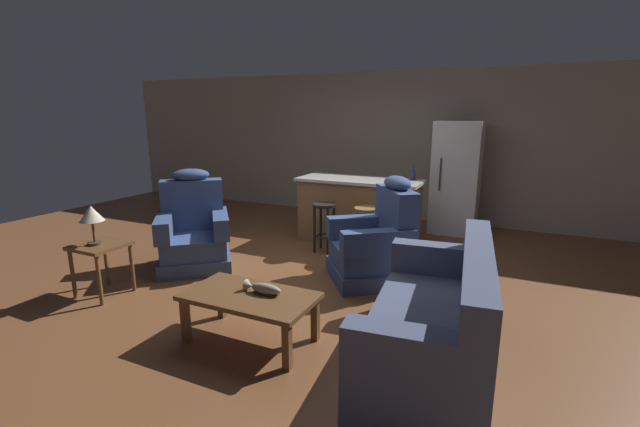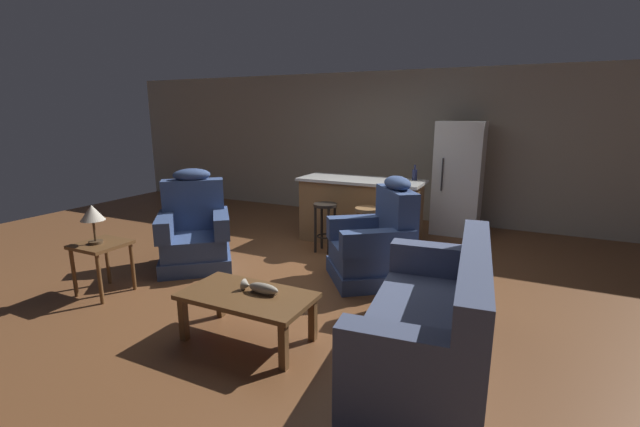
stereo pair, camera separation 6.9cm
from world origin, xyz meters
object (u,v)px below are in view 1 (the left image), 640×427
at_px(table_lamp, 91,215).
at_px(bar_stool_left, 324,218).
at_px(kitchen_island, 359,211).
at_px(refrigerator, 456,178).
at_px(fish_figurine, 263,288).
at_px(couch, 437,323).
at_px(recliner_near_island, 377,244).
at_px(bottle_tall_green, 413,174).
at_px(end_table, 101,253).
at_px(bar_stool_right, 366,223).
at_px(coffee_table, 250,300).
at_px(recliner_near_lamp, 194,233).

bearing_deg(table_lamp, bar_stool_left, 56.99).
bearing_deg(kitchen_island, refrigerator, 45.37).
height_order(fish_figurine, couch, couch).
xyz_separation_m(recliner_near_island, table_lamp, (-2.49, -1.68, 0.45)).
height_order(fish_figurine, table_lamp, table_lamp).
bearing_deg(kitchen_island, table_lamp, -121.14).
xyz_separation_m(recliner_near_island, bottle_tall_green, (0.02, 1.55, 0.61)).
distance_m(fish_figurine, recliner_near_island, 1.76).
bearing_deg(fish_figurine, bar_stool_left, 102.60).
height_order(end_table, bar_stool_right, bar_stool_right).
height_order(table_lamp, refrigerator, refrigerator).
bearing_deg(table_lamp, bar_stool_right, 47.73).
height_order(coffee_table, bar_stool_right, bar_stool_right).
distance_m(couch, end_table, 3.42).
distance_m(coffee_table, kitchen_island, 3.07).
bearing_deg(recliner_near_island, recliner_near_lamp, -23.30).
xyz_separation_m(coffee_table, bar_stool_left, (-0.44, 2.44, 0.11)).
relative_size(recliner_near_island, bottle_tall_green, 5.58).
distance_m(coffee_table, recliner_near_island, 1.85).
xyz_separation_m(coffee_table, table_lamp, (-1.97, 0.09, 0.50)).
relative_size(couch, refrigerator, 1.12).
bearing_deg(bar_stool_left, end_table, -123.04).
bearing_deg(bottle_tall_green, couch, -72.88).
relative_size(couch, end_table, 3.53).
bearing_deg(end_table, recliner_near_lamp, 76.88).
distance_m(recliner_near_island, refrigerator, 2.59).
bearing_deg(bar_stool_right, refrigerator, 65.08).
height_order(recliner_near_island, refrigerator, refrigerator).
distance_m(recliner_near_island, table_lamp, 3.04).
xyz_separation_m(couch, refrigerator, (-0.46, 3.96, 0.54)).
height_order(refrigerator, bottle_tall_green, refrigerator).
xyz_separation_m(fish_figurine, refrigerator, (0.93, 4.20, 0.42)).
relative_size(fish_figurine, couch, 0.17).
relative_size(fish_figurine, bar_stool_left, 0.50).
bearing_deg(bar_stool_right, coffee_table, -93.91).
relative_size(end_table, bar_stool_right, 0.82).
distance_m(bar_stool_left, refrigerator, 2.38).
distance_m(table_lamp, refrigerator, 5.13).
distance_m(fish_figurine, recliner_near_lamp, 2.13).
height_order(bar_stool_left, refrigerator, refrigerator).
xyz_separation_m(bar_stool_right, bottle_tall_green, (0.38, 0.88, 0.56)).
distance_m(bar_stool_left, bottle_tall_green, 1.44).
relative_size(couch, kitchen_island, 1.10).
height_order(kitchen_island, bar_stool_right, kitchen_island).
xyz_separation_m(fish_figurine, end_table, (-2.03, 0.06, -0.00)).
bearing_deg(recliner_near_lamp, refrigerator, 98.27).
xyz_separation_m(couch, bar_stool_left, (-1.92, 2.13, 0.13)).
height_order(recliner_near_island, table_lamp, recliner_near_island).
relative_size(fish_figurine, recliner_near_island, 0.28).
height_order(coffee_table, recliner_near_island, recliner_near_island).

